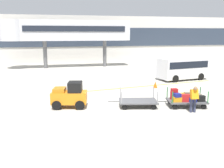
% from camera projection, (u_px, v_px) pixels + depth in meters
% --- Properties ---
extents(ground_plane, '(120.00, 120.00, 0.00)m').
position_uv_depth(ground_plane, '(122.00, 111.00, 14.72)').
color(ground_plane, '#B2ADA0').
extents(apron_lead_line, '(14.26, 2.40, 0.01)m').
position_uv_depth(apron_lead_line, '(143.00, 86.00, 21.44)').
color(apron_lead_line, yellow).
rests_on(apron_lead_line, ground_plane).
extents(terminal_building, '(57.44, 2.51, 7.07)m').
position_uv_depth(terminal_building, '(77.00, 39.00, 38.79)').
color(terminal_building, beige).
rests_on(terminal_building, ground_plane).
extents(jet_bridge, '(16.36, 3.00, 6.12)m').
position_uv_depth(jet_bridge, '(62.00, 31.00, 32.28)').
color(jet_bridge, silver).
rests_on(jet_bridge, ground_plane).
extents(baggage_tug, '(2.28, 1.60, 1.58)m').
position_uv_depth(baggage_tug, '(70.00, 95.00, 15.25)').
color(baggage_tug, orange).
rests_on(baggage_tug, ground_plane).
extents(baggage_cart_lead, '(3.09, 1.85, 1.10)m').
position_uv_depth(baggage_cart_lead, '(138.00, 101.00, 15.42)').
color(baggage_cart_lead, '#4C4C4F').
rests_on(baggage_cart_lead, ground_plane).
extents(baggage_cart_middle, '(3.09, 1.85, 1.10)m').
position_uv_depth(baggage_cart_middle, '(186.00, 98.00, 15.46)').
color(baggage_cart_middle, '#4C4C4F').
rests_on(baggage_cart_middle, ground_plane).
extents(baggage_handler, '(0.46, 0.48, 1.56)m').
position_uv_depth(baggage_handler, '(194.00, 98.00, 14.19)').
color(baggage_handler, '#2D334C').
rests_on(baggage_handler, ground_plane).
extents(shuttle_van, '(5.04, 2.65, 2.10)m').
position_uv_depth(shuttle_van, '(183.00, 67.00, 24.36)').
color(shuttle_van, silver).
rests_on(shuttle_van, ground_plane).
extents(safety_cone_near, '(0.36, 0.36, 0.55)m').
position_uv_depth(safety_cone_near, '(155.00, 85.00, 20.87)').
color(safety_cone_near, '#EA590F').
rests_on(safety_cone_near, ground_plane).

